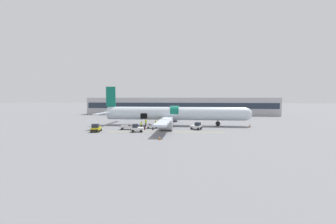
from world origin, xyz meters
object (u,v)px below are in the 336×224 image
object	(u,v)px
baggage_tug_mid	(197,127)
suitcase_on_tarmac_spare	(145,128)
baggage_tug_lead	(137,129)
ground_crew_driver	(146,123)
baggage_tug_rear	(96,128)
ground_crew_loader_a	(156,123)
suitcase_on_tarmac_upright	(153,129)
ground_crew_loader_b	(170,124)
baggage_cart_loading	(152,126)
airplane	(173,114)
ground_crew_supervisor	(141,124)
baggage_cart_queued	(128,127)

from	to	relation	value
baggage_tug_mid	suitcase_on_tarmac_spare	distance (m)	11.81
baggage_tug_lead	ground_crew_driver	world-z (taller)	ground_crew_driver
baggage_tug_rear	ground_crew_loader_a	world-z (taller)	baggage_tug_rear
baggage_tug_mid	suitcase_on_tarmac_upright	distance (m)	9.89
ground_crew_driver	suitcase_on_tarmac_spare	xyz separation A→B (m)	(0.84, -5.10, -0.66)
ground_crew_loader_b	suitcase_on_tarmac_spare	xyz separation A→B (m)	(-5.48, -3.75, -0.63)
suitcase_on_tarmac_spare	ground_crew_driver	bearing A→B (deg)	99.36
baggage_tug_lead	baggage_cart_loading	xyz separation A→B (m)	(2.27, 5.66, -0.26)
baggage_tug_rear	ground_crew_loader_a	bearing A→B (deg)	38.58
airplane	baggage_tug_lead	world-z (taller)	airplane
baggage_tug_rear	suitcase_on_tarmac_upright	xyz separation A→B (m)	(11.54, 3.97, -0.47)
ground_crew_driver	suitcase_on_tarmac_upright	bearing A→B (deg)	-61.78
airplane	ground_crew_supervisor	xyz separation A→B (m)	(-7.06, -5.60, -2.11)
baggage_cart_loading	airplane	bearing A→B (deg)	51.90
airplane	ground_crew_supervisor	world-z (taller)	airplane
suitcase_on_tarmac_upright	ground_crew_loader_b	bearing A→B (deg)	47.53
baggage_cart_loading	ground_crew_loader_a	size ratio (longest dim) A/B	2.33
baggage_tug_mid	baggage_cart_loading	xyz separation A→B (m)	(-10.38, 0.92, -0.24)
airplane	suitcase_on_tarmac_upright	world-z (taller)	airplane
ground_crew_supervisor	suitcase_on_tarmac_upright	xyz separation A→B (m)	(3.29, -2.48, -0.60)
ground_crew_driver	suitcase_on_tarmac_upright	xyz separation A→B (m)	(2.79, -5.20, -0.71)
baggage_tug_lead	suitcase_on_tarmac_spare	world-z (taller)	baggage_tug_lead
baggage_tug_mid	baggage_cart_queued	world-z (taller)	baggage_tug_mid
baggage_tug_lead	baggage_tug_rear	world-z (taller)	baggage_tug_rear
baggage_tug_mid	baggage_cart_queued	xyz separation A→B (m)	(-15.67, -1.50, -0.20)
ground_crew_loader_a	ground_crew_loader_b	bearing A→B (deg)	-18.19
ground_crew_loader_b	baggage_cart_queued	bearing A→B (deg)	-158.14
suitcase_on_tarmac_spare	baggage_cart_queued	bearing A→B (deg)	-179.51
baggage_tug_rear	ground_crew_loader_a	size ratio (longest dim) A/B	1.76
suitcase_on_tarmac_spare	ground_crew_loader_a	bearing A→B (deg)	70.54
airplane	baggage_cart_queued	size ratio (longest dim) A/B	9.67
airplane	baggage_tug_lead	size ratio (longest dim) A/B	14.70
baggage_tug_lead	ground_crew_loader_a	size ratio (longest dim) A/B	1.66
airplane	suitcase_on_tarmac_upright	distance (m)	9.33
baggage_tug_mid	suitcase_on_tarmac_spare	size ratio (longest dim) A/B	3.75
airplane	ground_crew_driver	bearing A→B (deg)	-156.28
baggage_tug_lead	baggage_cart_queued	distance (m)	4.44
ground_crew_driver	ground_crew_supervisor	xyz separation A→B (m)	(-0.50, -2.72, -0.11)
baggage_tug_lead	baggage_tug_mid	distance (m)	13.51
ground_crew_loader_b	suitcase_on_tarmac_upright	distance (m)	5.27
airplane	suitcase_on_tarmac_upright	size ratio (longest dim) A/B	61.42
baggage_cart_loading	ground_crew_loader_b	xyz separation A→B (m)	(4.14, 1.37, 0.51)
baggage_cart_queued	suitcase_on_tarmac_upright	world-z (taller)	baggage_cart_queued
ground_crew_loader_b	ground_crew_driver	xyz separation A→B (m)	(-6.32, 1.35, 0.03)
airplane	ground_crew_supervisor	bearing A→B (deg)	-141.57
baggage_tug_lead	ground_crew_loader_a	world-z (taller)	baggage_tug_lead
airplane	baggage_tug_lead	xyz separation A→B (m)	(-6.66, -11.26, -2.28)
ground_crew_driver	suitcase_on_tarmac_spare	bearing A→B (deg)	-80.64
airplane	baggage_tug_rear	size ratio (longest dim) A/B	13.91
ground_crew_loader_b	ground_crew_supervisor	size ratio (longest dim) A/B	1.09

